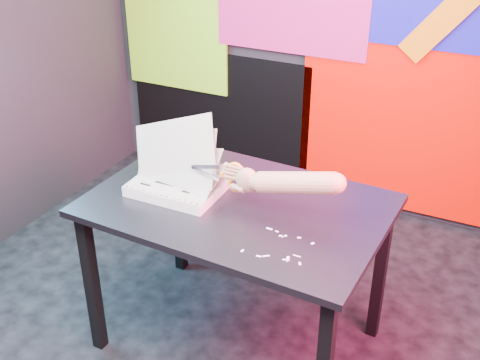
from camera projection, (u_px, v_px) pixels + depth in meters
The scene contains 7 objects.
room at pixel (209, 60), 2.19m from camera, with size 3.01×3.01×2.71m.
backdrop at pixel (339, 58), 3.51m from camera, with size 2.88×0.05×2.08m.
work_table at pixel (238, 221), 2.52m from camera, with size 1.24×0.86×0.75m.
printout_stack at pixel (177, 184), 2.54m from camera, with size 0.44×0.28×0.35m.
scissors at pixel (232, 177), 2.38m from camera, with size 0.24×0.02×0.13m.
hand_forearm at pixel (288, 182), 2.27m from camera, with size 0.49×0.09×0.17m.
paper_clippings at pixel (281, 247), 2.20m from camera, with size 0.23×0.19×0.00m.
Camera 1 is at (1.03, -1.87, 2.03)m, focal length 45.00 mm.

